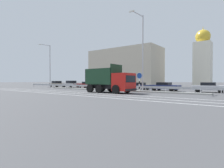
% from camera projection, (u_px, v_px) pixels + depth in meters
% --- Properties ---
extents(ground_plane, '(320.00, 320.00, 0.00)m').
position_uv_depth(ground_plane, '(97.00, 92.00, 24.36)').
color(ground_plane, '#4C4C4F').
extents(lane_strip_0, '(50.11, 0.16, 0.01)m').
position_uv_depth(lane_strip_0, '(100.00, 93.00, 20.72)').
color(lane_strip_0, silver).
rests_on(lane_strip_0, ground_plane).
extents(lane_strip_1, '(50.11, 0.16, 0.01)m').
position_uv_depth(lane_strip_1, '(88.00, 94.00, 19.20)').
color(lane_strip_1, silver).
rests_on(lane_strip_1, ground_plane).
extents(lane_strip_2, '(50.11, 0.16, 0.01)m').
position_uv_depth(lane_strip_2, '(77.00, 95.00, 17.89)').
color(lane_strip_2, silver).
rests_on(lane_strip_2, ground_plane).
extents(median_island, '(27.56, 1.10, 0.18)m').
position_uv_depth(median_island, '(110.00, 90.00, 26.70)').
color(median_island, gray).
rests_on(median_island, ground_plane).
extents(median_guardrail, '(50.11, 0.09, 0.78)m').
position_uv_depth(median_guardrail, '(115.00, 87.00, 27.78)').
color(median_guardrail, '#9EA0A5').
rests_on(median_guardrail, ground_plane).
extents(dump_truck, '(6.49, 2.75, 3.52)m').
position_uv_depth(dump_truck, '(114.00, 83.00, 21.65)').
color(dump_truck, red).
rests_on(dump_truck, ground_plane).
extents(median_road_sign, '(0.82, 0.16, 2.61)m').
position_uv_depth(median_road_sign, '(139.00, 82.00, 23.57)').
color(median_road_sign, white).
rests_on(median_road_sign, ground_plane).
extents(street_lamp_0, '(0.71, 2.40, 8.95)m').
position_uv_depth(street_lamp_0, '(49.00, 64.00, 36.24)').
color(street_lamp_0, '#ADADB2').
rests_on(street_lamp_0, ground_plane).
extents(street_lamp_1, '(0.71, 2.78, 10.10)m').
position_uv_depth(street_lamp_1, '(142.00, 49.00, 22.82)').
color(street_lamp_1, '#ADADB2').
rests_on(street_lamp_1, ground_plane).
extents(parked_car_0, '(4.03, 2.13, 1.45)m').
position_uv_depth(parked_car_0, '(57.00, 84.00, 42.14)').
color(parked_car_0, gray).
rests_on(parked_car_0, ground_plane).
extents(parked_car_1, '(4.02, 2.23, 1.53)m').
position_uv_depth(parked_car_1, '(71.00, 84.00, 39.61)').
color(parked_car_1, '#A3A3A8').
rests_on(parked_car_1, ground_plane).
extents(parked_car_2, '(4.71, 1.97, 1.31)m').
position_uv_depth(parked_car_2, '(88.00, 85.00, 36.09)').
color(parked_car_2, maroon).
rests_on(parked_car_2, ground_plane).
extents(parked_car_3, '(4.10, 2.27, 1.30)m').
position_uv_depth(parked_car_3, '(111.00, 85.00, 32.18)').
color(parked_car_3, silver).
rests_on(parked_car_3, ground_plane).
extents(parked_car_4, '(4.38, 2.19, 1.21)m').
position_uv_depth(parked_car_4, '(138.00, 86.00, 29.43)').
color(parked_car_4, navy).
rests_on(parked_car_4, ground_plane).
extents(parked_car_5, '(4.27, 2.09, 1.28)m').
position_uv_depth(parked_car_5, '(165.00, 86.00, 25.89)').
color(parked_car_5, navy).
rests_on(parked_car_5, ground_plane).
extents(parked_car_6, '(4.17, 2.03, 1.31)m').
position_uv_depth(parked_car_6, '(209.00, 87.00, 22.62)').
color(parked_car_6, silver).
rests_on(parked_car_6, ground_plane).
extents(background_building_0, '(18.35, 8.02, 9.53)m').
position_uv_depth(background_building_0, '(125.00, 68.00, 45.20)').
color(background_building_0, '#B7AD99').
rests_on(background_building_0, ground_plane).
extents(church_tower, '(3.60, 3.60, 14.11)m').
position_uv_depth(church_tower, '(203.00, 59.00, 40.16)').
color(church_tower, silver).
rests_on(church_tower, ground_plane).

